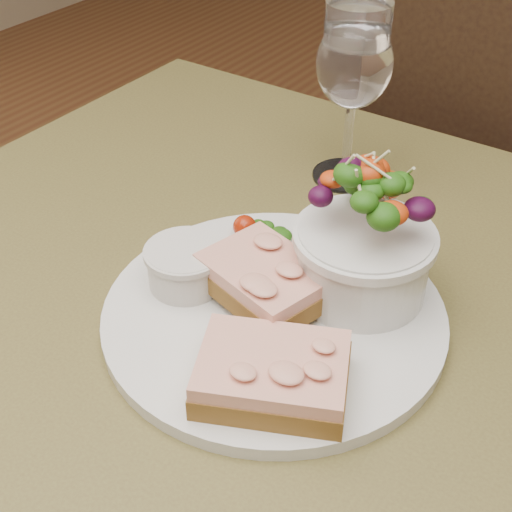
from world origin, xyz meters
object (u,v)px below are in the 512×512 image
Objects in this scene: chair_far at (474,313)px; sandwich_front at (272,374)px; ramekin at (186,265)px; sandwich_back at (266,279)px; wine_glass at (354,69)px; cafe_table at (245,397)px; dinner_plate at (274,314)px; salad_bowl at (365,234)px.

chair_far is 6.91× the size of sandwich_front.
chair_far is at bearing 81.34° from ramekin.
sandwich_back is 0.67× the size of wine_glass.
wine_glass reaches higher than sandwich_back.
cafe_table is 12.46× the size of ramekin.
sandwich_front is at bearing -70.60° from wine_glass.
chair_far is at bearing 78.62° from wine_glass.
cafe_table is 2.83× the size of dinner_plate.
sandwich_back reaches higher than dinner_plate.
chair_far is 14.02× the size of ramekin.
chair_far is 3.19× the size of dinner_plate.
sandwich_back is at bearing 92.56° from chair_far.
chair_far is at bearing 86.24° from cafe_table.
sandwich_back reaches higher than sandwich_front.
salad_bowl is 0.21m from wine_glass.
chair_far is (0.04, 0.65, -0.36)m from cafe_table.
cafe_table is 6.15× the size of sandwich_front.
chair_far is 7.70× the size of sandwich_back.
sandwich_back is (-0.03, -0.63, 0.49)m from chair_far.
chair_far is at bearing 102.14° from sandwich_back.
dinner_plate is 0.10m from salad_bowl.
sandwich_back is (-0.06, 0.08, 0.01)m from sandwich_front.
sandwich_back is at bearing -77.70° from wine_glass.
sandwich_front is 0.10m from sandwich_back.
sandwich_front is 0.14m from ramekin.
dinner_plate is 0.03m from sandwich_back.
sandwich_back is 0.25m from wine_glass.
sandwich_front is 0.34m from wine_glass.
cafe_table is 0.14m from sandwich_back.
dinner_plate is (0.02, 0.01, 0.11)m from cafe_table.
sandwich_front is (0.03, -0.71, 0.48)m from chair_far.
sandwich_front is 0.14m from salad_bowl.
chair_far reaches higher than dinner_plate.
salad_bowl is (0.07, 0.07, 0.17)m from cafe_table.
sandwich_front is at bearing -25.00° from ramekin.
sandwich_front is (0.07, -0.06, 0.13)m from cafe_table.
salad_bowl reaches higher than dinner_plate.
wine_glass is (-0.11, 0.31, 0.10)m from sandwich_front.
cafe_table is at bearing 91.63° from chair_far.
sandwich_back is at bearing 53.28° from cafe_table.
wine_glass is at bearing 121.92° from salad_bowl.
salad_bowl is at bearing 98.09° from chair_far.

